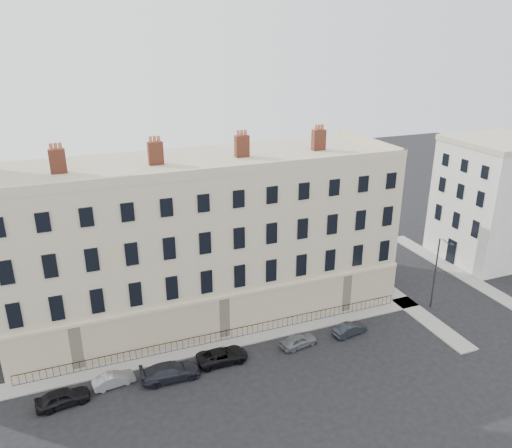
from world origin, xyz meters
The scene contains 14 objects.
ground centered at (0.00, 0.00, 0.00)m, with size 160.00×160.00×0.00m, color black.
terrace centered at (-5.97, 11.97, 7.50)m, with size 36.22×12.22×17.00m.
adjacent_building centered at (29.00, 11.00, 7.00)m, with size 10.00×10.00×14.00m, color silver.
pavement_terrace centered at (-10.00, 5.00, 0.06)m, with size 48.00×2.00×0.12m, color gray.
pavement_east_return centered at (13.00, 8.00, 0.06)m, with size 2.00×24.00×0.12m, color gray.
pavement_adjacent centered at (23.00, 10.00, 0.06)m, with size 2.00×20.00×0.12m, color gray.
railings centered at (-6.00, 5.40, 0.55)m, with size 35.00×0.04×0.96m.
car_a centered at (-19.86, 1.89, 0.66)m, with size 1.55×3.86×1.31m, color black.
car_b centered at (-16.11, 2.79, 0.53)m, with size 1.13×3.24×1.07m, color gray.
car_c centered at (-11.81, 1.95, 0.69)m, with size 1.93×4.75×1.38m, color black.
car_d centered at (-7.31, 2.54, 0.60)m, with size 1.99×4.32×1.20m, color black.
car_e centered at (-0.39, 2.25, 0.58)m, with size 1.36×3.39×1.16m, color slate.
car_f centered at (4.77, 2.22, 0.55)m, with size 1.16×3.32×1.09m, color black.
streetlamp centered at (15.03, 3.46, 4.11)m, with size 0.56×1.57×7.41m.
Camera 1 is at (-17.40, -31.01, 25.73)m, focal length 35.00 mm.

